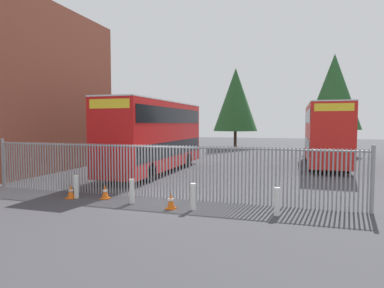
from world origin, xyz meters
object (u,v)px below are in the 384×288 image
object	(u,v)px
double_decker_bus_near_gate	(156,134)
traffic_cone_near_kerb	(71,191)
bollard_near_left	(76,187)
double_decker_bus_behind_fence_left	(325,132)
traffic_cone_by_gate	(171,201)
bollard_center_front	(132,191)
traffic_cone_mid_forecourt	(105,192)
bollard_far_right	(277,201)
bollard_near_right	(193,197)

from	to	relation	value
double_decker_bus_near_gate	traffic_cone_near_kerb	size ratio (longest dim) A/B	18.32
bollard_near_left	traffic_cone_near_kerb	distance (m)	0.29
double_decker_bus_behind_fence_left	traffic_cone_near_kerb	size ratio (longest dim) A/B	18.32
bollard_near_left	traffic_cone_by_gate	xyz separation A→B (m)	(4.36, -0.48, -0.19)
bollard_near_left	traffic_cone_by_gate	world-z (taller)	bollard_near_left
traffic_cone_by_gate	bollard_center_front	bearing A→B (deg)	168.90
traffic_cone_mid_forecourt	bollard_far_right	bearing A→B (deg)	-3.68
bollard_center_front	traffic_cone_near_kerb	bearing A→B (deg)	179.79
double_decker_bus_near_gate	bollard_near_right	xyz separation A→B (m)	(4.89, -7.96, -1.95)
double_decker_bus_behind_fence_left	traffic_cone_by_gate	distance (m)	16.38
bollard_center_front	traffic_cone_by_gate	xyz separation A→B (m)	(1.74, -0.34, -0.19)
double_decker_bus_behind_fence_left	traffic_cone_by_gate	world-z (taller)	double_decker_bus_behind_fence_left
bollard_near_right	traffic_cone_near_kerb	size ratio (longest dim) A/B	1.61
traffic_cone_by_gate	traffic_cone_near_kerb	xyz separation A→B (m)	(-4.54, 0.35, 0.00)
bollard_far_right	traffic_cone_mid_forecourt	xyz separation A→B (m)	(-6.84, 0.44, -0.19)
double_decker_bus_behind_fence_left	bollard_far_right	bearing A→B (deg)	-100.10
double_decker_bus_near_gate	bollard_center_front	distance (m)	8.33
double_decker_bus_near_gate	bollard_near_left	distance (m)	7.86
traffic_cone_by_gate	bollard_near_left	bearing A→B (deg)	173.72
double_decker_bus_behind_fence_left	bollard_near_right	size ratio (longest dim) A/B	11.38
bollard_far_right	traffic_cone_mid_forecourt	size ratio (longest dim) A/B	1.61
double_decker_bus_behind_fence_left	bollard_near_left	world-z (taller)	double_decker_bus_behind_fence_left
double_decker_bus_near_gate	bollard_near_left	xyz separation A→B (m)	(-0.26, -7.61, -1.95)
bollard_near_left	bollard_center_front	xyz separation A→B (m)	(2.62, -0.14, 0.00)
bollard_far_right	traffic_cone_by_gate	size ratio (longest dim) A/B	1.61
bollard_near_left	bollard_center_front	distance (m)	2.62
double_decker_bus_behind_fence_left	traffic_cone_mid_forecourt	distance (m)	17.24
traffic_cone_by_gate	traffic_cone_near_kerb	size ratio (longest dim) A/B	1.00
bollard_near_left	traffic_cone_near_kerb	xyz separation A→B (m)	(-0.18, -0.13, -0.19)
bollard_center_front	traffic_cone_near_kerb	world-z (taller)	bollard_center_front
double_decker_bus_behind_fence_left	traffic_cone_near_kerb	xyz separation A→B (m)	(-10.84, -14.61, -2.13)
double_decker_bus_near_gate	traffic_cone_near_kerb	bearing A→B (deg)	-93.25
traffic_cone_mid_forecourt	bollard_near_right	bearing A→B (deg)	-8.43
traffic_cone_by_gate	traffic_cone_mid_forecourt	bearing A→B (deg)	167.32
traffic_cone_mid_forecourt	double_decker_bus_near_gate	bearing A→B (deg)	97.34
double_decker_bus_behind_fence_left	traffic_cone_mid_forecourt	size ratio (longest dim) A/B	18.32
traffic_cone_by_gate	traffic_cone_near_kerb	distance (m)	4.55
bollard_near_left	bollard_far_right	xyz separation A→B (m)	(8.05, -0.21, 0.00)
double_decker_bus_behind_fence_left	traffic_cone_mid_forecourt	world-z (taller)	double_decker_bus_behind_fence_left
bollard_near_left	traffic_cone_near_kerb	bearing A→B (deg)	-144.71
traffic_cone_by_gate	bollard_near_right	bearing A→B (deg)	8.79
bollard_center_front	bollard_far_right	size ratio (longest dim) A/B	1.00
bollard_center_front	bollard_near_right	bearing A→B (deg)	-4.91
bollard_near_left	bollard_near_right	distance (m)	5.17
bollard_far_right	traffic_cone_by_gate	bearing A→B (deg)	-175.84
bollard_center_front	double_decker_bus_near_gate	bearing A→B (deg)	106.93
bollard_far_right	bollard_near_right	bearing A→B (deg)	-177.13
bollard_center_front	bollard_far_right	world-z (taller)	same
bollard_center_front	traffic_cone_near_kerb	xyz separation A→B (m)	(-2.80, 0.01, -0.19)
double_decker_bus_near_gate	double_decker_bus_behind_fence_left	bearing A→B (deg)	33.47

